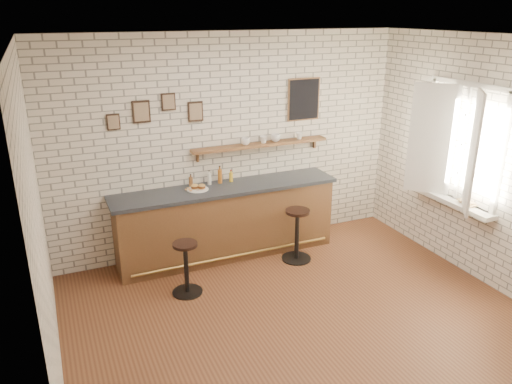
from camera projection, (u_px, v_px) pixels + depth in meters
ground at (297, 314)px, 5.66m from camera, size 5.00×5.00×0.00m
bar_counter at (227, 221)px, 6.87m from camera, size 3.10×0.65×1.01m
sandwich_plate at (198, 189)px, 6.58m from camera, size 0.28×0.28×0.01m
ciabatta_sandwich at (198, 186)px, 6.57m from camera, size 0.19×0.13×0.06m
potato_chips at (197, 189)px, 6.58m from camera, size 0.27×0.18×0.00m
bitters_bottle_brown at (191, 182)px, 6.66m from camera, size 0.06×0.06×0.18m
bitters_bottle_white at (209, 179)px, 6.75m from camera, size 0.05×0.05×0.20m
bitters_bottle_amber at (220, 176)px, 6.80m from camera, size 0.06×0.06×0.25m
condiment_bottle_yellow at (231, 177)px, 6.88m from camera, size 0.05×0.05×0.17m
bar_stool_left at (186, 266)px, 5.96m from camera, size 0.37×0.37×0.67m
bar_stool_right at (297, 233)px, 6.77m from camera, size 0.41×0.41×0.73m
wall_shelf at (261, 145)px, 6.94m from camera, size 2.00×0.18×0.18m
shelf_cup_a at (246, 141)px, 6.83m from camera, size 0.18×0.18×0.10m
shelf_cup_b at (264, 139)px, 6.93m from camera, size 0.15×0.15×0.10m
shelf_cup_c at (276, 138)px, 7.00m from camera, size 0.17×0.17×0.11m
shelf_cup_d at (299, 136)px, 7.14m from camera, size 0.10×0.10×0.09m
back_wall_decor at (247, 104)px, 6.75m from camera, size 2.96×0.02×0.56m
window_sill at (450, 201)px, 6.51m from camera, size 0.20×1.35×0.06m
casement_window at (456, 145)px, 6.24m from camera, size 0.40×1.30×1.56m
book_lower at (464, 205)px, 6.27m from camera, size 0.17×0.22×0.02m
book_upper at (462, 202)px, 6.30m from camera, size 0.17×0.22×0.02m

